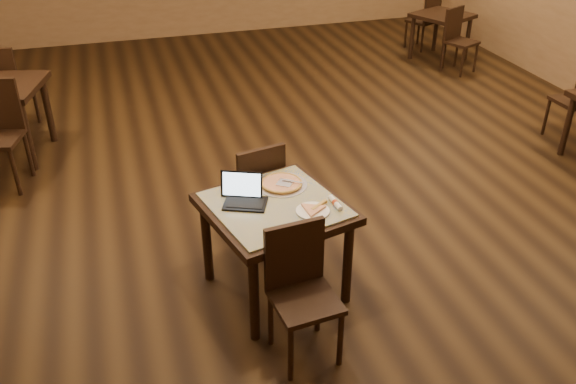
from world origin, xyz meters
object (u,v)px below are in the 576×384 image
object	(u,v)px
chair_main_far	(256,189)
other_table_b_chair_far	(4,85)
tiled_table	(275,216)
other_table_a_chair_near	(458,36)
chair_main_near	(300,284)
other_table_a	(442,22)
other_table_a_chair_far	(426,17)
laptop	(244,195)
pizza_pan	(282,185)

from	to	relation	value
chair_main_far	other_table_b_chair_far	distance (m)	3.68
tiled_table	other_table_a_chair_near	distance (m)	5.59
chair_main_near	other_table_a	xyz separation A→B (m)	(3.90, 5.20, 0.05)
other_table_a_chair_far	other_table_b_chair_far	size ratio (longest dim) A/B	0.86
tiled_table	other_table_b_chair_far	size ratio (longest dim) A/B	1.08
tiled_table	chair_main_far	size ratio (longest dim) A/B	1.19
chair_main_near	laptop	size ratio (longest dim) A/B	2.62
laptop	other_table_b_chair_far	world-z (taller)	other_table_b_chair_far
other_table_a_chair_near	other_table_a_chair_far	size ratio (longest dim) A/B	1.00
pizza_pan	laptop	bearing A→B (deg)	-155.97
chair_main_near	other_table_a_chair_far	distance (m)	6.94
other_table_a	laptop	bearing A→B (deg)	-157.06
tiled_table	chair_main_near	size ratio (longest dim) A/B	1.20
chair_main_near	other_table_a_chair_far	world-z (taller)	chair_main_near
tiled_table	other_table_b_chair_far	bearing A→B (deg)	106.69
tiled_table	laptop	xyz separation A→B (m)	(-0.20, 0.10, 0.16)
tiled_table	other_table_a	bearing A→B (deg)	35.70
pizza_pan	other_table_b_chair_far	distance (m)	4.05
chair_main_far	other_table_a_chair_far	world-z (taller)	chair_main_far
laptop	other_table_a_chair_near	xyz separation A→B (m)	(4.06, 3.95, -0.31)
tiled_table	chair_main_near	distance (m)	0.63
chair_main_far	laptop	bearing A→B (deg)	54.92
tiled_table	laptop	distance (m)	0.27
tiled_table	chair_main_near	bearing A→B (deg)	-104.67
chair_main_near	other_table_a	bearing A→B (deg)	47.60
tiled_table	other_table_a_chair_near	bearing A→B (deg)	32.44
laptop	other_table_b_chair_far	distance (m)	4.01
chair_main_far	laptop	world-z (taller)	laptop
laptop	other_table_a_chair_far	distance (m)	6.49
laptop	other_table_a_chair_near	world-z (taller)	laptop
chair_main_far	other_table_a_chair_far	bearing A→B (deg)	-143.47
tiled_table	other_table_b_chair_far	xyz separation A→B (m)	(-2.13, 3.60, -0.08)
tiled_table	laptop	bearing A→B (deg)	140.10
other_table_a	other_table_a_chair_far	size ratio (longest dim) A/B	1.09
pizza_pan	other_table_a	world-z (taller)	pizza_pan
other_table_a	other_table_a_chair_near	bearing A→B (deg)	-118.22
tiled_table	other_table_a	size ratio (longest dim) A/B	1.14
chair_main_near	other_table_b_chair_far	size ratio (longest dim) A/B	0.90
chair_main_near	pizza_pan	world-z (taller)	chair_main_near
chair_main_far	other_table_a_chair_near	xyz separation A→B (m)	(3.84, 3.43, -0.02)
pizza_pan	other_table_a	size ratio (longest dim) A/B	0.39
chair_main_far	other_table_a_chair_near	size ratio (longest dim) A/B	1.05
chair_main_near	laptop	distance (m)	0.80
chair_main_far	pizza_pan	world-z (taller)	chair_main_far
chair_main_far	pizza_pan	distance (m)	0.46
laptop	pizza_pan	bearing A→B (deg)	47.27
other_table_a_chair_far	other_table_b_chair_far	bearing A→B (deg)	-10.71
laptop	tiled_table	bearing A→B (deg)	-2.71
tiled_table	chair_main_far	xyz separation A→B (m)	(0.02, 0.62, -0.13)
pizza_pan	chair_main_near	bearing A→B (deg)	-98.47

